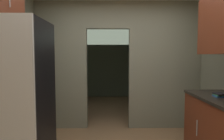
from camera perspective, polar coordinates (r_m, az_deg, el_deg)
name	(u,v)px	position (r m, az deg, el deg)	size (l,w,h in m)	color
kitchen_partition	(121,62)	(4.00, 2.67, 2.27)	(3.31, 0.12, 2.56)	gray
adjoining_room_shell	(116,62)	(6.12, 1.06, 2.23)	(3.31, 3.21, 2.56)	slate
refrigerator	(12,105)	(2.48, -26.89, -8.99)	(0.77, 0.73, 1.86)	black
book_stack	(219,95)	(2.94, 28.57, -6.32)	(0.14, 0.15, 0.05)	#2D609E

